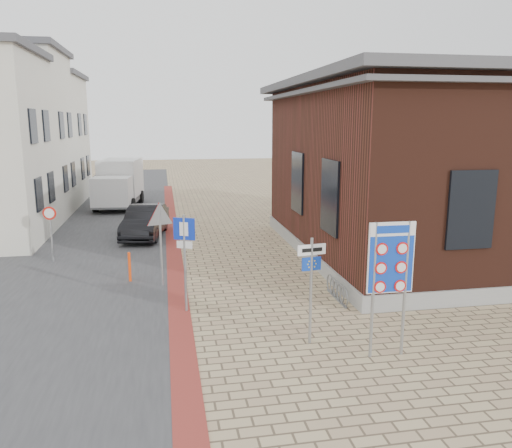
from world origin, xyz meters
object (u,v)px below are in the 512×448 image
object	(u,v)px
essen_sign	(311,274)
bollard	(130,267)
box_truck	(119,183)
border_sign	(391,260)
sedan	(145,222)
parking_sign	(185,246)

from	to	relation	value
essen_sign	bollard	world-z (taller)	essen_sign
box_truck	border_sign	world-z (taller)	border_sign
sedan	box_truck	distance (m)	8.91
box_truck	parking_sign	distance (m)	18.59
sedan	border_sign	bearing A→B (deg)	-57.00
box_truck	essen_sign	bearing A→B (deg)	-67.51
sedan	parking_sign	distance (m)	9.78
sedan	parking_sign	world-z (taller)	parking_sign
sedan	parking_sign	xyz separation A→B (m)	(1.40, -9.61, 1.17)
border_sign	box_truck	bearing A→B (deg)	109.85
border_sign	parking_sign	distance (m)	5.55
sedan	box_truck	size ratio (longest dim) A/B	0.76
sedan	bollard	world-z (taller)	sedan
sedan	essen_sign	distance (m)	12.91
box_truck	border_sign	bearing A→B (deg)	-64.59
sedan	border_sign	world-z (taller)	border_sign
sedan	border_sign	distance (m)	14.38
essen_sign	sedan	bearing A→B (deg)	100.90
box_truck	bollard	size ratio (longest dim) A/B	5.72
border_sign	essen_sign	bearing A→B (deg)	148.49
essen_sign	parking_sign	xyz separation A→B (m)	(-2.80, 2.55, 0.17)
essen_sign	parking_sign	bearing A→B (deg)	129.52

